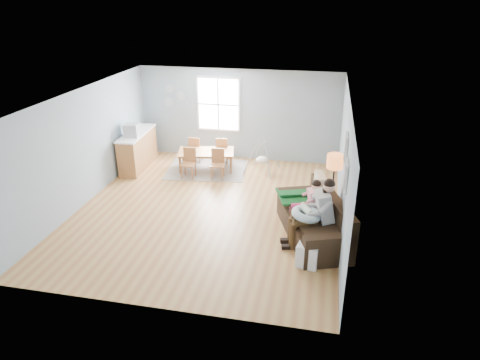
% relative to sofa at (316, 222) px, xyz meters
% --- Properties ---
extents(room, '(8.40, 9.40, 3.90)m').
position_rel_sofa_xyz_m(room, '(-2.51, 0.73, 2.09)').
color(room, '#AC6E3D').
extents(window, '(1.32, 0.08, 1.62)m').
position_rel_sofa_xyz_m(window, '(-3.11, 4.19, 1.32)').
color(window, white).
rests_on(window, room).
extents(pictures, '(0.05, 1.34, 0.74)m').
position_rel_sofa_xyz_m(pictures, '(0.45, -0.32, 1.52)').
color(pictures, white).
rests_on(pictures, room).
extents(wall_plates, '(0.67, 0.02, 0.66)m').
position_rel_sofa_xyz_m(wall_plates, '(-4.52, 4.20, 1.50)').
color(wall_plates, '#9AB3B9').
rests_on(wall_plates, room).
extents(sofa, '(1.70, 2.50, 0.93)m').
position_rel_sofa_xyz_m(sofa, '(0.00, 0.00, 0.00)').
color(sofa, black).
rests_on(sofa, room).
extents(green_throw, '(1.26, 1.13, 0.04)m').
position_rel_sofa_xyz_m(green_throw, '(-0.34, 0.69, 0.26)').
color(green_throw, '#12511E').
rests_on(green_throw, sofa).
extents(beige_pillow, '(0.29, 0.59, 0.56)m').
position_rel_sofa_xyz_m(beige_pillow, '(0.02, 0.65, 0.52)').
color(beige_pillow, '#C0AD92').
rests_on(beige_pillow, sofa).
extents(father, '(1.07, 0.62, 1.46)m').
position_rel_sofa_xyz_m(father, '(-0.03, -0.36, 0.46)').
color(father, '#9B9B9E').
rests_on(father, sofa).
extents(nursing_pillow, '(0.74, 0.73, 0.24)m').
position_rel_sofa_xyz_m(nursing_pillow, '(-0.19, -0.42, 0.39)').
color(nursing_pillow, silver).
rests_on(nursing_pillow, father).
extents(infant, '(0.29, 0.40, 0.15)m').
position_rel_sofa_xyz_m(infant, '(-0.21, -0.38, 0.48)').
color(infant, silver).
rests_on(infant, nursing_pillow).
extents(toddler, '(0.65, 0.46, 0.97)m').
position_rel_sofa_xyz_m(toddler, '(-0.15, 0.18, 0.47)').
color(toddler, silver).
rests_on(toddler, sofa).
extents(floor_lamp, '(0.34, 0.34, 1.67)m').
position_rel_sofa_xyz_m(floor_lamp, '(0.29, 0.48, 1.05)').
color(floor_lamp, black).
rests_on(floor_lamp, room).
extents(storage_cube, '(0.46, 0.42, 0.44)m').
position_rel_sofa_xyz_m(storage_cube, '(-0.10, -1.07, -0.11)').
color(storage_cube, white).
rests_on(storage_cube, room).
extents(rug, '(2.40, 1.94, 0.01)m').
position_rel_sofa_xyz_m(rug, '(-3.22, 3.08, -0.32)').
color(rug, gray).
rests_on(rug, room).
extents(dining_table, '(1.72, 1.18, 0.55)m').
position_rel_sofa_xyz_m(dining_table, '(-3.22, 3.08, -0.05)').
color(dining_table, brown).
rests_on(dining_table, rug).
extents(chair_sw, '(0.38, 0.38, 0.83)m').
position_rel_sofa_xyz_m(chair_sw, '(-3.54, 2.48, 0.13)').
color(chair_sw, brown).
rests_on(chair_sw, rug).
extents(chair_se, '(0.41, 0.41, 0.82)m').
position_rel_sofa_xyz_m(chair_se, '(-2.76, 2.58, 0.13)').
color(chair_se, brown).
rests_on(chair_se, rug).
extents(chair_nw, '(0.37, 0.37, 0.80)m').
position_rel_sofa_xyz_m(chair_nw, '(-3.69, 3.57, 0.11)').
color(chair_nw, brown).
rests_on(chair_nw, rug).
extents(chair_ne, '(0.40, 0.40, 0.80)m').
position_rel_sofa_xyz_m(chair_ne, '(-2.89, 3.67, 0.11)').
color(chair_ne, brown).
rests_on(chair_ne, rug).
extents(counter, '(0.65, 1.89, 1.04)m').
position_rel_sofa_xyz_m(counter, '(-5.21, 2.91, 0.20)').
color(counter, brown).
rests_on(counter, room).
extents(monitor, '(0.42, 0.41, 0.36)m').
position_rel_sofa_xyz_m(monitor, '(-5.18, 2.56, 0.89)').
color(monitor, '#A7A7AB').
rests_on(monitor, counter).
extents(baby_swing, '(1.00, 1.01, 0.86)m').
position_rel_sofa_xyz_m(baby_swing, '(-1.62, 3.22, 0.05)').
color(baby_swing, '#A7A7AB').
rests_on(baby_swing, room).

